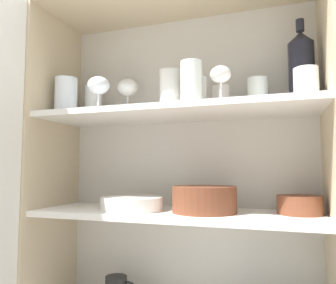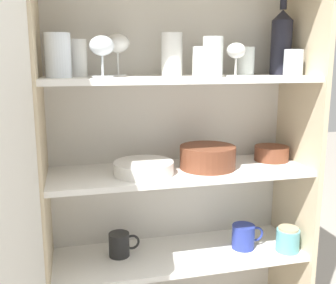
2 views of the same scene
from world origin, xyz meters
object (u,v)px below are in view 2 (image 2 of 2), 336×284
mixing_bowl_large (208,156)px  storage_jar (288,239)px  wine_bottle (281,42)px  serving_bowl_small (272,153)px  coffee_mug_primary (120,244)px  plate_stack_white (144,168)px

mixing_bowl_large → storage_jar: size_ratio=2.15×
wine_bottle → storage_jar: size_ratio=2.91×
serving_bowl_small → storage_jar: 0.34m
wine_bottle → serving_bowl_small: size_ratio=2.07×
serving_bowl_small → coffee_mug_primary: bearing=-179.3°
coffee_mug_primary → wine_bottle: bearing=1.3°
mixing_bowl_large → coffee_mug_primary: size_ratio=1.76×
wine_bottle → storage_jar: (0.00, -0.13, -0.74)m
wine_bottle → mixing_bowl_large: size_ratio=1.35×
wine_bottle → coffee_mug_primary: size_ratio=2.39×
plate_stack_white → mixing_bowl_large: size_ratio=1.02×
plate_stack_white → coffee_mug_primary: bearing=144.6°
mixing_bowl_large → serving_bowl_small: bearing=9.6°
wine_bottle → plate_stack_white: (-0.55, -0.07, -0.44)m
storage_jar → wine_bottle: bearing=90.5°
wine_bottle → coffee_mug_primary: bearing=-178.7°
storage_jar → coffee_mug_primary: bearing=169.6°
serving_bowl_small → coffee_mug_primary: 0.69m
coffee_mug_primary → storage_jar: 0.64m
mixing_bowl_large → coffee_mug_primary: mixing_bowl_large is taller
mixing_bowl_large → serving_bowl_small: 0.29m
plate_stack_white → coffee_mug_primary: 0.33m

